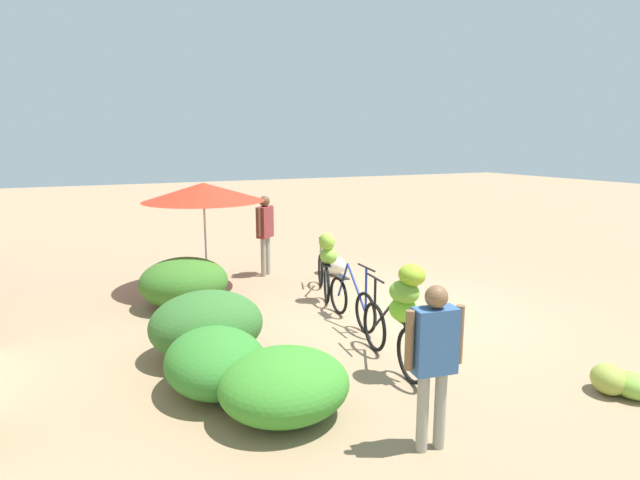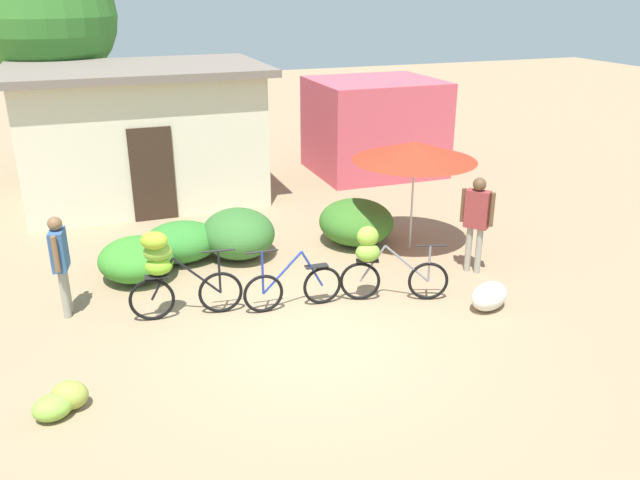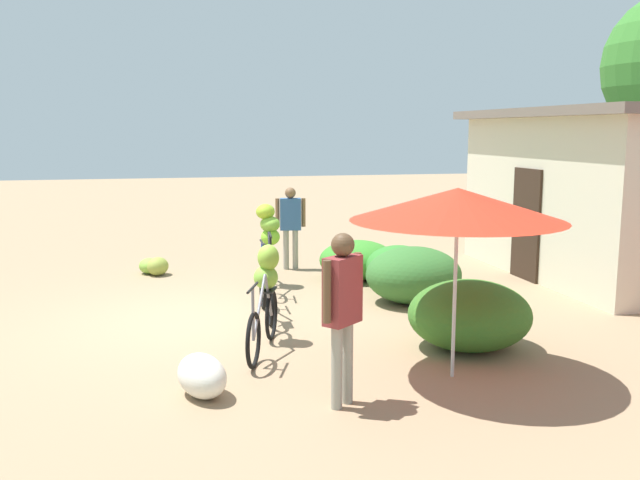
% 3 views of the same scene
% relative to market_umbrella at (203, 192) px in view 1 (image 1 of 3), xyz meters
% --- Properties ---
extents(ground_plane, '(60.00, 60.00, 0.00)m').
position_rel_market_umbrella_xyz_m(ground_plane, '(-2.88, -2.52, -1.90)').
color(ground_plane, '#977B5C').
extents(hedge_bush_front_left, '(1.28, 1.39, 0.70)m').
position_rel_market_umbrella_xyz_m(hedge_bush_front_left, '(-5.06, 0.37, -1.55)').
color(hedge_bush_front_left, '#39862A').
rests_on(hedge_bush_front_left, ground).
extents(hedge_bush_front_right, '(1.38, 1.15, 0.72)m').
position_rel_market_umbrella_xyz_m(hedge_bush_front_right, '(-4.22, 0.88, -1.54)').
color(hedge_bush_front_right, '#327A2C').
rests_on(hedge_bush_front_right, ground).
extents(hedge_bush_mid, '(1.34, 1.51, 0.88)m').
position_rel_market_umbrella_xyz_m(hedge_bush_mid, '(-3.18, 0.74, -1.46)').
color(hedge_bush_mid, '#34692C').
rests_on(hedge_bush_mid, ground).
extents(hedge_bush_by_door, '(1.44, 1.53, 0.85)m').
position_rel_market_umbrella_xyz_m(hedge_bush_by_door, '(-0.87, 0.60, -1.47)').
color(hedge_bush_by_door, '#366E24').
rests_on(hedge_bush_by_door, ground).
extents(market_umbrella, '(2.29, 2.29, 2.08)m').
position_rel_market_umbrella_xyz_m(market_umbrella, '(0.00, 0.00, 0.00)').
color(market_umbrella, beige).
rests_on(market_umbrella, ground).
extents(bicycle_leftmost, '(1.70, 0.49, 1.43)m').
position_rel_market_umbrella_xyz_m(bicycle_leftmost, '(-4.73, -1.29, -1.05)').
color(bicycle_leftmost, black).
rests_on(bicycle_leftmost, ground).
extents(bicycle_near_pile, '(1.58, 0.15, 1.03)m').
position_rel_market_umbrella_xyz_m(bicycle_near_pile, '(-2.89, -1.62, -1.55)').
color(bicycle_near_pile, black).
rests_on(bicycle_near_pile, ground).
extents(bicycle_center_loaded, '(1.65, 0.63, 1.26)m').
position_rel_market_umbrella_xyz_m(bicycle_center_loaded, '(-1.53, -1.83, -1.19)').
color(bicycle_center_loaded, black).
rests_on(bicycle_center_loaded, ground).
extents(banana_pile_on_ground, '(0.75, 0.67, 0.34)m').
position_rel_market_umbrella_xyz_m(banana_pile_on_ground, '(-6.28, -3.24, -1.74)').
color(banana_pile_on_ground, '#83B43F').
rests_on(banana_pile_on_ground, ground).
extents(produce_sack, '(0.81, 0.66, 0.44)m').
position_rel_market_umbrella_xyz_m(produce_sack, '(-0.04, -2.71, -1.68)').
color(produce_sack, silver).
rests_on(produce_sack, ground).
extents(person_vendor, '(0.41, 0.46, 1.72)m').
position_rel_market_umbrella_xyz_m(person_vendor, '(0.51, -1.39, -0.84)').
color(person_vendor, gray).
rests_on(person_vendor, ground).
extents(person_bystander, '(0.26, 0.57, 1.59)m').
position_rel_market_umbrella_xyz_m(person_bystander, '(-6.20, -0.65, -0.93)').
color(person_bystander, gray).
rests_on(person_bystander, ground).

